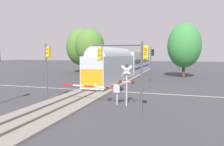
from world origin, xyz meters
The scene contains 13 objects.
ground_plane centered at (0.00, 0.00, 0.00)m, with size 220.00×220.00×0.00m, color #3D3D42.
road_centre_stripe centered at (0.00, 0.00, 0.00)m, with size 44.00×0.20×0.01m.
railway_track centered at (0.00, 0.00, 0.10)m, with size 4.40×80.00×0.32m.
commuter_train centered at (0.00, 17.15, 2.78)m, with size 3.04×40.28×5.16m.
crossing_gate_near centered at (3.76, -6.20, 1.40)m, with size 6.03×0.40×1.80m.
crossing_signal_mast centered at (5.39, -6.54, 2.24)m, with size 1.36×0.44×3.66m.
crossing_gate_far centered at (-3.81, 6.20, 1.40)m, with size 5.83×0.40×1.80m.
traffic_signal_median centered at (-2.21, -6.91, 3.67)m, with size 0.53×0.38×5.48m.
traffic_signal_far_side centered at (5.73, 8.60, 3.71)m, with size 0.53×0.38×5.53m.
traffic_signal_near_right centered at (6.01, -8.96, 4.06)m, with size 4.24×0.38×5.40m.
pine_left_background centered at (-12.94, 22.62, 6.20)m, with size 6.98×6.98×10.61m.
oak_behind_train centered at (-8.78, 18.46, 6.23)m, with size 6.31×6.31×10.02m.
oak_far_right centered at (10.68, 18.56, 6.11)m, with size 6.26×6.26×10.34m.
Camera 1 is at (9.52, -23.97, 4.51)m, focal length 33.66 mm.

